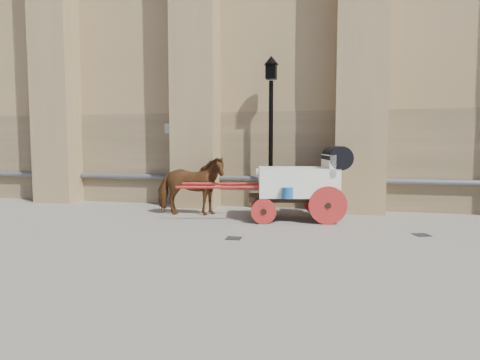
# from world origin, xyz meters

# --- Properties ---
(ground) EXTENTS (90.00, 90.00, 0.00)m
(ground) POSITION_xyz_m (0.00, 0.00, 0.00)
(ground) COLOR gray
(ground) RESTS_ON ground
(horse) EXTENTS (2.08, 1.22, 1.65)m
(horse) POSITION_xyz_m (-0.61, 2.02, 0.83)
(horse) COLOR brown
(horse) RESTS_ON ground
(carriage) EXTENTS (4.58, 2.05, 1.94)m
(carriage) POSITION_xyz_m (2.52, 2.02, 1.05)
(carriage) COLOR black
(carriage) RESTS_ON ground
(street_lamp) EXTENTS (0.43, 0.43, 4.56)m
(street_lamp) POSITION_xyz_m (1.42, 3.39, 2.44)
(street_lamp) COLOR black
(street_lamp) RESTS_ON ground
(drain_grate_near) EXTENTS (0.34, 0.34, 0.01)m
(drain_grate_near) POSITION_xyz_m (1.30, -0.59, 0.01)
(drain_grate_near) COLOR black
(drain_grate_near) RESTS_ON ground
(drain_grate_far) EXTENTS (0.41, 0.41, 0.01)m
(drain_grate_far) POSITION_xyz_m (5.23, 0.70, 0.01)
(drain_grate_far) COLOR black
(drain_grate_far) RESTS_ON ground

